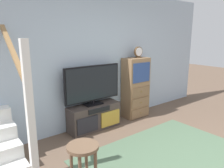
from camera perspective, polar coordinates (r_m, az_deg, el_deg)
back_wall at (r=4.45m, az=-3.62°, el=6.58°), size 6.40×0.12×2.70m
area_rug at (r=3.58m, az=14.76°, el=-18.39°), size 2.60×1.80×0.01m
media_console at (r=4.33m, az=-4.71°, el=-8.63°), size 1.06×0.38×0.50m
television at (r=4.16m, az=-5.05°, el=-0.03°), size 1.20×0.22×0.77m
side_cabinet at (r=4.89m, az=6.26°, el=-0.99°), size 0.58×0.38×1.34m
desk_clock at (r=4.78m, az=6.97°, el=8.34°), size 0.22×0.08×0.24m
bar_stool_near at (r=2.45m, az=-7.61°, el=-19.50°), size 0.34×0.34×0.71m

